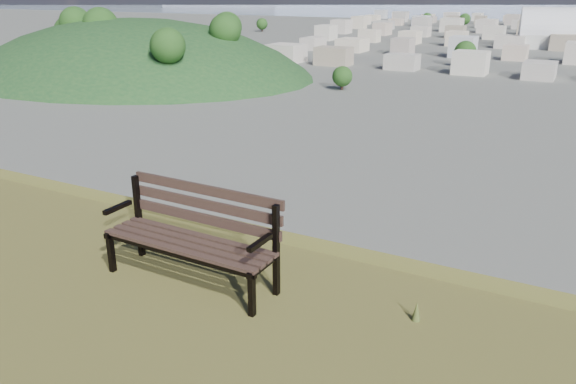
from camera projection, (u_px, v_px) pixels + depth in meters
The scene contains 3 objects.
park_bench at pixel (194, 230), 5.36m from camera, with size 1.76×0.60×0.92m.
green_wooded_hill at pixel (136, 74), 191.33m from camera, with size 145.24×116.19×72.62m.
city_trees at pixel (533, 36), 285.97m from camera, with size 406.52×387.20×9.98m.
Camera 1 is at (3.40, -1.00, 27.69)m, focal length 35.00 mm.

